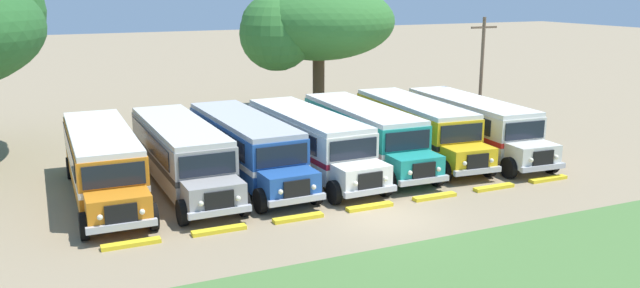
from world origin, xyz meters
TOP-DOWN VIEW (x-y plane):
  - ground_plane at (0.00, 0.00)m, footprint 220.00×220.00m
  - parked_bus_slot_0 at (-9.43, 7.33)m, footprint 2.81×10.86m
  - parked_bus_slot_1 at (-6.11, 7.34)m, footprint 2.80×10.85m
  - parked_bus_slot_2 at (-3.10, 7.44)m, footprint 2.95×10.87m
  - parked_bus_slot_3 at (-0.01, 7.21)m, footprint 2.95×10.87m
  - parked_bus_slot_4 at (3.13, 7.58)m, footprint 2.96×10.87m
  - parked_bus_slot_5 at (6.37, 7.81)m, footprint 3.34×10.94m
  - parked_bus_slot_6 at (9.41, 7.06)m, footprint 3.26×10.92m
  - curb_wheelstop_0 at (-9.30, 1.19)m, footprint 2.00×0.36m
  - curb_wheelstop_1 at (-6.20, 1.19)m, footprint 2.00×0.36m
  - curb_wheelstop_2 at (-3.10, 1.19)m, footprint 2.00×0.36m
  - curb_wheelstop_3 at (0.00, 1.19)m, footprint 2.00×0.36m
  - curb_wheelstop_4 at (3.10, 1.19)m, footprint 2.00×0.36m
  - curb_wheelstop_5 at (6.20, 1.19)m, footprint 2.00×0.36m
  - curb_wheelstop_6 at (9.30, 1.19)m, footprint 2.00×0.36m
  - broad_shade_tree at (5.79, 19.59)m, footprint 10.69×10.86m
  - utility_pole at (12.75, 10.75)m, footprint 1.80×0.20m

SIDE VIEW (x-z plane):
  - ground_plane at x=0.00m, z-range 0.00..0.00m
  - curb_wheelstop_0 at x=-9.30m, z-range 0.00..0.15m
  - curb_wheelstop_1 at x=-6.20m, z-range 0.00..0.15m
  - curb_wheelstop_2 at x=-3.10m, z-range 0.00..0.15m
  - curb_wheelstop_3 at x=0.00m, z-range 0.00..0.15m
  - curb_wheelstop_4 at x=3.10m, z-range 0.00..0.15m
  - curb_wheelstop_5 at x=6.20m, z-range 0.00..0.15m
  - curb_wheelstop_6 at x=9.30m, z-range 0.00..0.15m
  - parked_bus_slot_0 at x=-9.43m, z-range 0.17..2.99m
  - parked_bus_slot_1 at x=-6.11m, z-range 0.17..2.99m
  - parked_bus_slot_2 at x=-3.10m, z-range 0.17..2.99m
  - parked_bus_slot_3 at x=-0.01m, z-range 0.17..2.99m
  - parked_bus_slot_4 at x=3.13m, z-range 0.17..2.99m
  - parked_bus_slot_5 at x=6.37m, z-range 0.17..2.99m
  - parked_bus_slot_6 at x=9.41m, z-range 0.17..2.99m
  - utility_pole at x=12.75m, z-range 0.24..7.16m
  - broad_shade_tree at x=5.79m, z-range 1.56..11.45m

